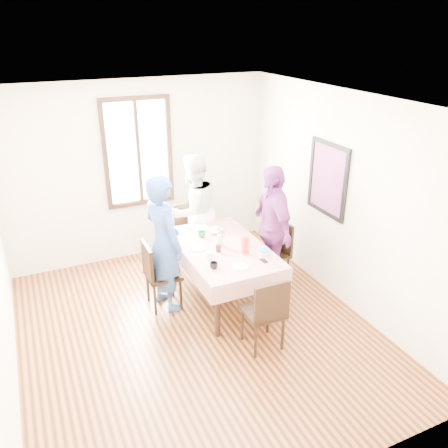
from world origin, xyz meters
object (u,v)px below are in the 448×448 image
Objects in this scene: dining_table at (222,273)px; chair_left at (163,274)px; person_far at (192,211)px; chair_near at (263,311)px; person_right at (271,228)px; chair_far at (193,235)px; person_left at (163,244)px; chair_right at (271,254)px.

dining_table is 1.74× the size of chair_left.
dining_table is 0.92× the size of person_far.
person_far is (0.00, 2.16, 0.40)m from chair_near.
chair_near is at bearing -26.72° from person_right.
chair_far is (0.77, 0.94, 0.00)m from chair_left.
chair_far is 0.40m from person_far.
chair_left is at bearing 75.66° from person_left.
chair_left is 1.57m from person_right.
chair_far is at bearing -138.01° from person_right.
person_right reaches higher than chair_near.
person_right is (0.74, 0.05, 0.49)m from dining_table.
chair_right is at bearing 57.25° from chair_near.
chair_left is 0.53× the size of person_far.
person_left reaches higher than chair_right.
chair_left is 1.46m from chair_near.
dining_table is 0.78m from chair_left.
chair_far is 2.18m from chair_near.
person_far is at bearing 140.91° from chair_left.
chair_left reaches higher than dining_table.
chair_far is at bearing -52.67° from person_left.
person_right is (1.51, -0.10, 0.41)m from chair_left.
person_left is 1.19m from person_far.
chair_near is 2.20m from person_far.
chair_left is 1.00× the size of chair_near.
chair_far is 0.52× the size of person_right.
person_left reaches higher than chair_left.
person_left is 1.49m from person_right.
person_far is (0.77, 0.92, 0.40)m from chair_left.
chair_near is 1.42m from person_right.
chair_right is at bearing 3.71° from dining_table.
chair_right is (0.77, 0.05, 0.08)m from dining_table.
person_right is at bearing 124.41° from chair_far.
chair_far is at bearing 91.11° from chair_near.
person_right is (0.74, -1.04, 0.41)m from chair_far.
person_left is at bearing 90.59° from chair_left.
chair_near is 0.52× the size of person_right.
dining_table is 1.09m from chair_far.
dining_table is 0.91× the size of person_right.
dining_table is 0.92m from person_left.
person_far reaches higher than chair_near.
person_left reaches higher than chair_near.
dining_table is at bearing 88.84° from chair_far.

